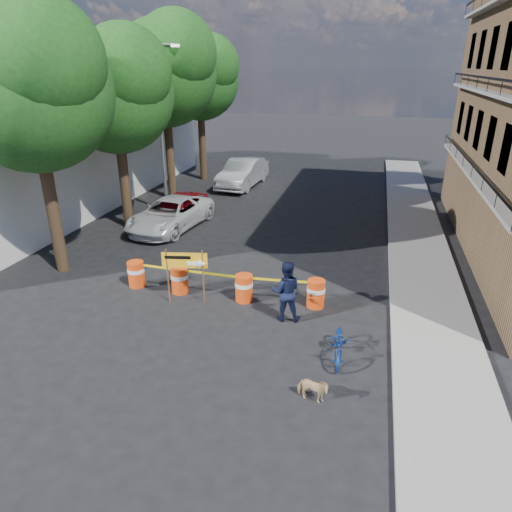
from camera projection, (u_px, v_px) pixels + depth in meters
The scene contains 19 objects.
ground at pixel (219, 320), 13.71m from camera, with size 120.00×120.00×0.00m, color black.
sidewalk_east at pixel (421, 261), 17.62m from camera, with size 2.40×40.00×0.15m, color gray.
white_building at pixel (47, 147), 24.44m from camera, with size 8.00×22.00×6.00m, color silver.
tree_near at pixel (33, 89), 14.56m from camera, with size 5.46×5.20×9.15m.
tree_mid_a at pixel (116, 92), 19.16m from camera, with size 5.25×5.00×8.68m.
tree_mid_b at pixel (165, 72), 23.34m from camera, with size 5.67×5.40×9.62m.
tree_far at pixel (200, 79), 28.00m from camera, with size 5.04×4.80×8.84m.
streetlamp at pixel (162, 125), 21.84m from camera, with size 1.25×0.18×8.00m.
barrel_far_left at pixel (136, 273), 15.64m from camera, with size 0.58×0.58×0.90m.
barrel_mid_left at pixel (180, 279), 15.20m from camera, with size 0.58×0.58×0.90m.
barrel_mid_right at pixel (244, 287), 14.65m from camera, with size 0.58×0.58×0.90m.
barrel_far_right at pixel (316, 293), 14.31m from camera, with size 0.58×0.58×0.90m.
detour_sign at pixel (191, 265), 14.16m from camera, with size 1.41×0.39×1.84m.
pedestrian at pixel (286, 291), 13.41m from camera, with size 0.91×0.71×1.88m, color black.
bicycle at pixel (340, 330), 11.61m from camera, with size 0.59×0.89×1.70m, color #123C99.
dog at pixel (312, 390), 10.29m from camera, with size 0.35×0.76×0.64m, color tan.
suv_white at pixel (171, 214), 21.06m from camera, with size 2.32×5.03×1.40m, color silver.
sedan_red at pixel (177, 209), 21.75m from camera, with size 1.68×4.19×1.43m, color maroon.
sedan_silver at pixel (243, 173), 28.28m from camera, with size 1.80×5.17×1.70m, color #ACAEB3.
Camera 1 is at (4.03, -11.23, 7.11)m, focal length 32.00 mm.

